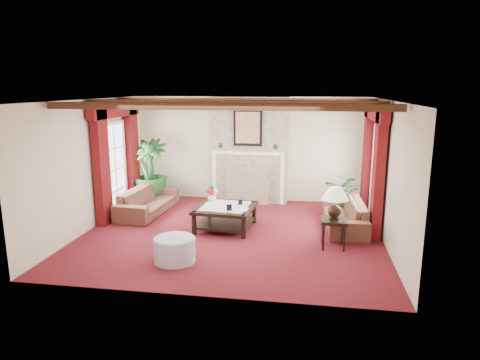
% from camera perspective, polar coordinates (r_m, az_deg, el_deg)
% --- Properties ---
extents(floor, '(6.00, 6.00, 0.00)m').
position_cam_1_polar(floor, '(8.89, -1.10, -7.06)').
color(floor, '#480C13').
rests_on(floor, ground).
extents(ceiling, '(6.00, 6.00, 0.00)m').
position_cam_1_polar(ceiling, '(8.38, -1.18, 10.62)').
color(ceiling, white).
rests_on(ceiling, floor).
extents(back_wall, '(6.00, 0.02, 2.70)m').
position_cam_1_polar(back_wall, '(11.21, 1.33, 4.15)').
color(back_wall, beige).
rests_on(back_wall, ground).
extents(left_wall, '(0.02, 5.50, 2.70)m').
position_cam_1_polar(left_wall, '(9.52, -19.22, 1.97)').
color(left_wall, beige).
rests_on(left_wall, ground).
extents(right_wall, '(0.02, 5.50, 2.70)m').
position_cam_1_polar(right_wall, '(8.54, 19.09, 0.84)').
color(right_wall, beige).
rests_on(right_wall, ground).
extents(ceiling_beams, '(6.00, 3.00, 0.12)m').
position_cam_1_polar(ceiling_beams, '(8.39, -1.18, 10.21)').
color(ceiling_beams, '#351E11').
rests_on(ceiling_beams, ceiling).
extents(fireplace, '(2.00, 0.52, 2.70)m').
position_cam_1_polar(fireplace, '(10.90, 1.22, 11.04)').
color(fireplace, tan).
rests_on(fireplace, ground).
extents(french_door_left, '(0.10, 1.10, 2.16)m').
position_cam_1_polar(french_door_left, '(10.30, -16.77, 7.26)').
color(french_door_left, white).
rests_on(french_door_left, ground).
extents(french_door_right, '(0.10, 1.10, 2.16)m').
position_cam_1_polar(french_door_right, '(9.41, 18.22, 6.72)').
color(french_door_right, white).
rests_on(french_door_right, ground).
extents(curtains_left, '(0.20, 2.40, 2.55)m').
position_cam_1_polar(curtains_left, '(10.22, -16.35, 9.61)').
color(curtains_left, '#4B0A0B').
rests_on(curtains_left, ground).
extents(curtains_right, '(0.20, 2.40, 2.55)m').
position_cam_1_polar(curtains_right, '(9.36, 17.72, 9.31)').
color(curtains_right, '#4B0A0B').
rests_on(curtains_right, ground).
extents(sofa_left, '(2.14, 0.88, 0.80)m').
position_cam_1_polar(sofa_left, '(10.36, -12.18, -2.17)').
color(sofa_left, '#350E18').
rests_on(sofa_left, ground).
extents(sofa_right, '(2.04, 0.74, 0.78)m').
position_cam_1_polar(sofa_right, '(9.38, 13.77, -3.86)').
color(sofa_right, '#350E18').
rests_on(sofa_right, ground).
extents(potted_palm, '(1.14, 1.77, 0.92)m').
position_cam_1_polar(potted_palm, '(11.27, -11.91, -0.68)').
color(potted_palm, black).
rests_on(potted_palm, ground).
extents(small_plant, '(1.76, 1.77, 0.76)m').
position_cam_1_polar(small_plant, '(10.35, 13.80, -2.39)').
color(small_plant, black).
rests_on(small_plant, ground).
extents(coffee_table, '(1.28, 1.28, 0.49)m').
position_cam_1_polar(coffee_table, '(9.09, -1.96, -5.00)').
color(coffee_table, black).
rests_on(coffee_table, ground).
extents(side_table, '(0.57, 0.57, 0.55)m').
position_cam_1_polar(side_table, '(8.23, 12.33, -6.95)').
color(side_table, black).
rests_on(side_table, ground).
extents(ottoman, '(0.71, 0.71, 0.42)m').
position_cam_1_polar(ottoman, '(7.53, -8.70, -9.18)').
color(ottoman, '#A1A0B6').
rests_on(ottoman, ground).
extents(table_lamp, '(0.49, 0.49, 0.63)m').
position_cam_1_polar(table_lamp, '(8.05, 12.52, -2.99)').
color(table_lamp, black).
rests_on(table_lamp, side_table).
extents(flower_vase, '(0.26, 0.27, 0.19)m').
position_cam_1_polar(flower_vase, '(9.40, -3.75, -2.28)').
color(flower_vase, silver).
rests_on(flower_vase, coffee_table).
extents(book, '(0.20, 0.05, 0.27)m').
position_cam_1_polar(book, '(8.72, -0.21, -3.18)').
color(book, black).
rests_on(book, coffee_table).
extents(photo_frame_a, '(0.11, 0.05, 0.14)m').
position_cam_1_polar(photo_frame_a, '(8.66, -1.45, -3.71)').
color(photo_frame_a, black).
rests_on(photo_frame_a, coffee_table).
extents(photo_frame_b, '(0.09, 0.04, 0.12)m').
position_cam_1_polar(photo_frame_b, '(9.09, 0.04, -3.01)').
color(photo_frame_b, black).
rests_on(photo_frame_b, coffee_table).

